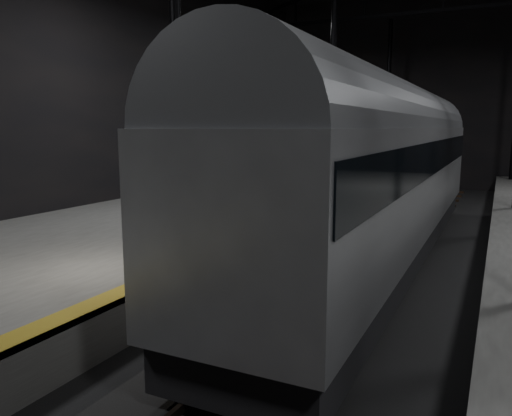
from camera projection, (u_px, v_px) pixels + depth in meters
The scene contains 6 objects.
ground at pixel (371, 272), 14.39m from camera, with size 44.00×44.00×0.00m, color black.
platform_left at pixel (159, 232), 17.56m from camera, with size 9.00×43.80×1.00m, color #4D4D4B.
tactile_strip at pixel (269, 228), 15.64m from camera, with size 0.50×43.80×0.01m, color brown.
track at pixel (371, 270), 14.38m from camera, with size 2.40×43.00×0.24m.
train at pixel (386, 164), 15.20m from camera, with size 3.05×20.37×5.44m.
woman at pixel (173, 210), 13.65m from camera, with size 0.67×0.44×1.82m, color #95735B.
Camera 1 is at (3.14, -13.95, 4.14)m, focal length 35.00 mm.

